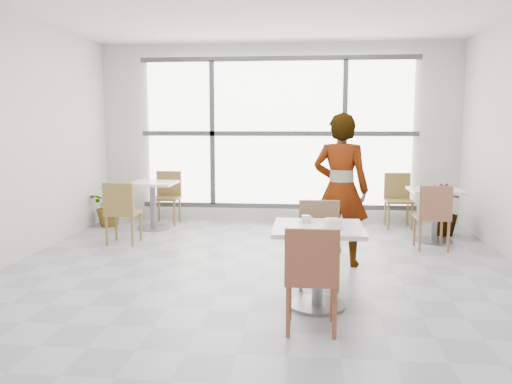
# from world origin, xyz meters

# --- Properties ---
(floor) EXTENTS (7.00, 7.00, 0.00)m
(floor) POSITION_xyz_m (0.00, 0.00, 0.00)
(floor) COLOR #9E9EA5
(floor) RESTS_ON ground
(wall_back) EXTENTS (6.00, 0.00, 6.00)m
(wall_back) POSITION_xyz_m (0.00, 3.50, 1.50)
(wall_back) COLOR silver
(wall_back) RESTS_ON ground
(wall_front) EXTENTS (6.00, 0.00, 6.00)m
(wall_front) POSITION_xyz_m (0.00, -3.50, 1.50)
(wall_front) COLOR silver
(wall_front) RESTS_ON ground
(window) EXTENTS (4.60, 0.07, 2.52)m
(window) POSITION_xyz_m (0.00, 3.44, 1.50)
(window) COLOR white
(window) RESTS_ON ground
(main_table) EXTENTS (0.80, 0.80, 0.75)m
(main_table) POSITION_xyz_m (0.60, -0.70, 0.52)
(main_table) COLOR silver
(main_table) RESTS_ON ground
(chair_near) EXTENTS (0.42, 0.42, 0.87)m
(chair_near) POSITION_xyz_m (0.54, -1.31, 0.50)
(chair_near) COLOR brown
(chair_near) RESTS_ON ground
(chair_far) EXTENTS (0.42, 0.42, 0.87)m
(chair_far) POSITION_xyz_m (0.62, -0.01, 0.50)
(chair_far) COLOR #866142
(chair_far) RESTS_ON ground
(oatmeal_bowl) EXTENTS (0.21, 0.21, 0.09)m
(oatmeal_bowl) POSITION_xyz_m (0.72, -0.78, 0.79)
(oatmeal_bowl) COLOR white
(oatmeal_bowl) RESTS_ON main_table
(coffee_cup) EXTENTS (0.16, 0.13, 0.07)m
(coffee_cup) POSITION_xyz_m (0.49, -0.54, 0.78)
(coffee_cup) COLOR silver
(coffee_cup) RESTS_ON main_table
(person) EXTENTS (0.74, 0.58, 1.79)m
(person) POSITION_xyz_m (0.89, 0.80, 0.90)
(person) COLOR black
(person) RESTS_ON ground
(bg_table_left) EXTENTS (0.70, 0.70, 0.75)m
(bg_table_left) POSITION_xyz_m (-1.93, 2.68, 0.49)
(bg_table_left) COLOR white
(bg_table_left) RESTS_ON ground
(bg_table_right) EXTENTS (0.70, 0.70, 0.75)m
(bg_table_right) POSITION_xyz_m (2.30, 2.17, 0.49)
(bg_table_right) COLOR silver
(bg_table_right) RESTS_ON ground
(bg_chair_left_near) EXTENTS (0.42, 0.42, 0.87)m
(bg_chair_left_near) POSITION_xyz_m (-2.04, 1.54, 0.50)
(bg_chair_left_near) COLOR olive
(bg_chair_left_near) RESTS_ON ground
(bg_chair_left_far) EXTENTS (0.42, 0.42, 0.87)m
(bg_chair_left_far) POSITION_xyz_m (-1.83, 3.17, 0.50)
(bg_chair_left_far) COLOR olive
(bg_chair_left_far) RESTS_ON ground
(bg_chair_right_near) EXTENTS (0.42, 0.42, 0.87)m
(bg_chair_right_near) POSITION_xyz_m (2.15, 1.62, 0.50)
(bg_chair_right_near) COLOR #8F5D42
(bg_chair_right_near) RESTS_ON ground
(bg_chair_right_far) EXTENTS (0.42, 0.42, 0.87)m
(bg_chair_right_far) POSITION_xyz_m (1.96, 3.22, 0.50)
(bg_chair_right_far) COLOR olive
(bg_chair_right_far) RESTS_ON ground
(plant_left) EXTENTS (0.65, 0.58, 0.66)m
(plant_left) POSITION_xyz_m (-2.70, 2.85, 0.33)
(plant_left) COLOR #4B8137
(plant_left) RESTS_ON ground
(plant_right) EXTENTS (0.48, 0.48, 0.76)m
(plant_right) POSITION_xyz_m (2.54, 2.64, 0.38)
(plant_right) COLOR #507240
(plant_right) RESTS_ON ground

